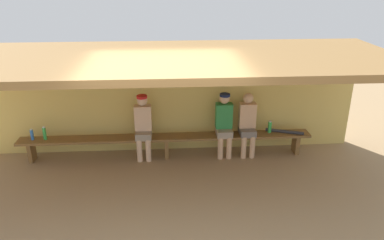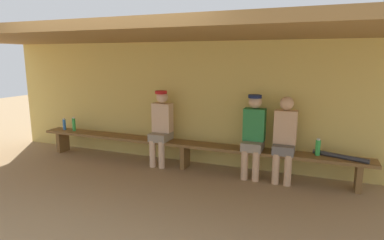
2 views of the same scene
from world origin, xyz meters
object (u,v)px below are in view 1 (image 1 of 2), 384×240
Objects in this scene: player_in_red at (143,124)px; water_bottle_orange at (270,127)px; player_middle at (224,122)px; water_bottle_clear at (32,135)px; player_leftmost at (247,122)px; water_bottle_green at (45,133)px; baseball_bat at (285,131)px; bench at (166,139)px.

player_in_red is 5.18× the size of water_bottle_orange.
player_middle is 3.89m from water_bottle_clear.
player_leftmost is at bearing -174.81° from water_bottle_orange.
water_bottle_clear is (-3.89, 0.01, -0.17)m from player_middle.
water_bottle_green is (-3.63, 0.01, -0.15)m from player_middle.
water_bottle_green is 0.36× the size of baseball_bat.
player_in_red is at bearing -179.04° from water_bottle_orange.
baseball_bat is at bearing -0.00° from bench.
bench is 4.49× the size of player_leftmost.
water_bottle_clear is (-2.23, 0.01, -0.17)m from player_in_red.
bench is at bearing -179.83° from player_middle.
water_bottle_green is (-2.44, 0.01, 0.21)m from bench.
player_middle is at bearing -160.23° from baseball_bat.
player_middle is at bearing -177.41° from water_bottle_orange.
water_bottle_orange is at bearing 0.47° from water_bottle_green.
player_leftmost is 0.49m from player_middle.
water_bottle_green is (-4.12, 0.01, -0.13)m from player_leftmost.
baseball_bat is at bearing -0.18° from water_bottle_clear.
player_in_red is 2.24m from water_bottle_clear.
baseball_bat is at bearing -0.07° from player_in_red.
bench is at bearing -179.90° from player_leftmost.
bench is 2.70m from water_bottle_clear.
bench is at bearing -0.23° from water_bottle_green.
water_bottle_clear is 0.30× the size of baseball_bat.
baseball_bat reaches higher than bench.
player_in_red and player_middle have the same top height.
bench is 2.48m from baseball_bat.
player_middle is at bearing 179.94° from player_leftmost.
water_bottle_green is at bearing -160.19° from baseball_bat.
water_bottle_clear is at bearing 179.83° from player_leftmost.
bench is 21.38× the size of water_bottle_green.
player_leftmost is 4.37m from water_bottle_clear.
player_in_red reaches higher than player_leftmost.
player_in_red reaches higher than water_bottle_green.
player_leftmost is at bearing -0.06° from player_middle.
water_bottle_green is at bearing 179.91° from player_leftmost.
player_middle is at bearing -0.10° from water_bottle_green.
water_bottle_orange is 4.61m from water_bottle_green.
player_middle reaches higher than baseball_bat.
baseball_bat is (0.31, -0.05, -0.09)m from water_bottle_orange.
player_in_red is at bearing -0.32° from water_bottle_clear.
water_bottle_orange is at bearing 5.19° from player_leftmost.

